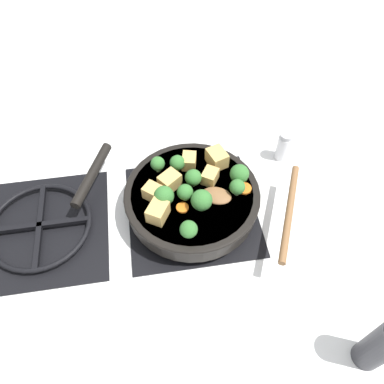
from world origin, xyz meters
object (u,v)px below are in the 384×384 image
object	(u,v)px
salt_shaker	(284,146)
wooden_spoon	(259,205)
pepper_mill	(382,345)
skillet_pan	(191,197)

from	to	relation	value
salt_shaker	wooden_spoon	bearing A→B (deg)	147.84
pepper_mill	salt_shaker	distance (m)	0.52
wooden_spoon	pepper_mill	xyz separation A→B (m)	(-0.32, -0.13, -0.00)
skillet_pan	wooden_spoon	bearing A→B (deg)	-114.27
skillet_pan	salt_shaker	xyz separation A→B (m)	(0.14, -0.27, -0.01)
skillet_pan	salt_shaker	size ratio (longest dim) A/B	5.04
pepper_mill	wooden_spoon	bearing A→B (deg)	22.65
skillet_pan	pepper_mill	distance (m)	0.48
skillet_pan	pepper_mill	world-z (taller)	pepper_mill
skillet_pan	wooden_spoon	world-z (taller)	wooden_spoon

